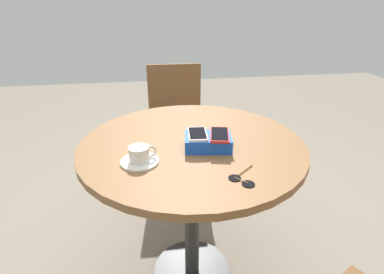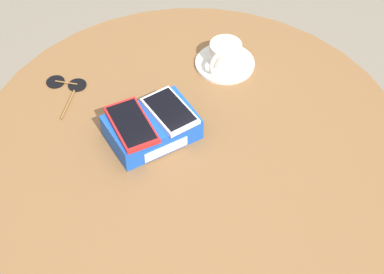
% 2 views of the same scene
% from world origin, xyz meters
% --- Properties ---
extents(round_table, '(0.93, 0.93, 0.76)m').
position_xyz_m(round_table, '(0.00, 0.00, 0.63)').
color(round_table, '#2D2D2D').
rests_on(round_table, ground_plane).
extents(phone_box, '(0.20, 0.15, 0.05)m').
position_xyz_m(phone_box, '(-0.05, 0.07, 0.78)').
color(phone_box, blue).
rests_on(phone_box, round_table).
extents(phone_red, '(0.10, 0.15, 0.01)m').
position_xyz_m(phone_red, '(-0.10, 0.08, 0.81)').
color(phone_red, red).
rests_on(phone_red, phone_box).
extents(phone_white, '(0.08, 0.13, 0.01)m').
position_xyz_m(phone_white, '(-0.01, 0.06, 0.81)').
color(phone_white, silver).
rests_on(phone_white, phone_box).
extents(saucer, '(0.14, 0.14, 0.01)m').
position_xyz_m(saucer, '(0.21, 0.14, 0.76)').
color(saucer, silver).
rests_on(saucer, round_table).
extents(coffee_cup, '(0.10, 0.07, 0.05)m').
position_xyz_m(coffee_cup, '(0.21, 0.14, 0.79)').
color(coffee_cup, silver).
rests_on(coffee_cup, saucer).
extents(sunglasses, '(0.11, 0.13, 0.01)m').
position_xyz_m(sunglasses, '(-0.12, 0.31, 0.76)').
color(sunglasses, black).
rests_on(sunglasses, round_table).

